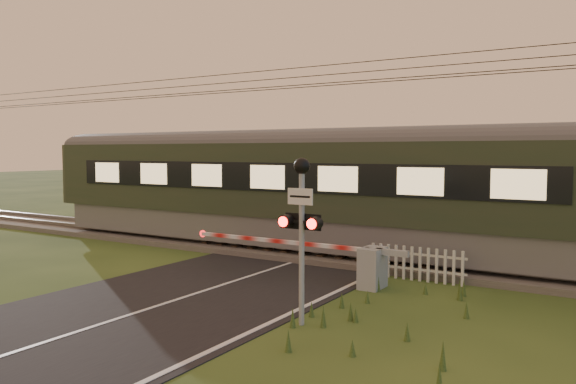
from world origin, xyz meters
The scene contains 7 objects.
ground centered at (0.00, 0.00, 0.00)m, with size 160.00×160.00×0.00m, color #294018.
road centered at (0.02, -0.23, 0.01)m, with size 6.00×140.00×0.03m.
track_bed centered at (0.00, 6.50, 0.07)m, with size 140.00×3.40×0.39m.
overhead_wires centered at (0.00, 6.50, 5.72)m, with size 120.00×0.62×0.62m.
boom_gate centered at (2.99, 3.27, 0.57)m, with size 6.46×0.78×1.04m.
crossing_signal centered at (3.30, -0.19, 2.24)m, with size 0.83×0.35×3.26m.
picket_fence centered at (3.96, 4.60, 0.45)m, with size 2.63×0.07×0.90m.
Camera 1 is at (8.72, -9.45, 3.38)m, focal length 35.00 mm.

